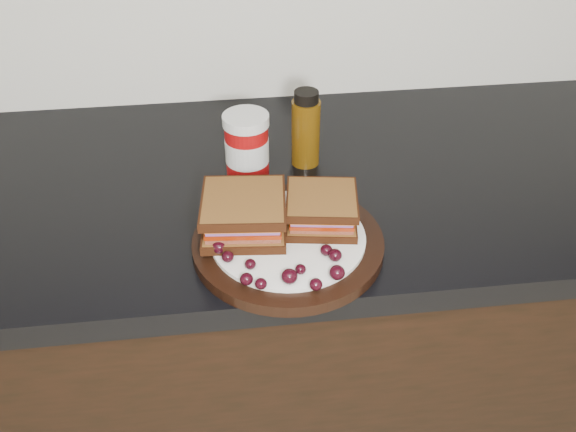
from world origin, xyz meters
name	(u,v)px	position (x,y,z in m)	size (l,w,h in m)	color
base_cabinets	(214,366)	(0.00, 1.70, 0.43)	(3.96, 0.58, 0.86)	black
countertop	(195,193)	(0.00, 1.70, 0.88)	(3.98, 0.60, 0.04)	black
plate	(288,244)	(0.14, 1.51, 0.91)	(0.28, 0.28, 0.02)	black
sandwich_left	(244,214)	(0.07, 1.54, 0.95)	(0.12, 0.12, 0.05)	brown
sandwich_right	(322,209)	(0.19, 1.54, 0.95)	(0.10, 0.10, 0.05)	brown
grape_0	(228,257)	(0.05, 1.47, 0.93)	(0.02, 0.02, 0.02)	black
grape_1	(250,264)	(0.08, 1.45, 0.93)	(0.02, 0.02, 0.01)	black
grape_2	(247,279)	(0.07, 1.42, 0.93)	(0.02, 0.02, 0.02)	black
grape_3	(261,284)	(0.09, 1.41, 0.93)	(0.02, 0.02, 0.02)	black
grape_4	(289,276)	(0.13, 1.42, 0.93)	(0.02, 0.02, 0.02)	black
grape_5	(301,269)	(0.14, 1.43, 0.93)	(0.02, 0.02, 0.01)	black
grape_6	(316,284)	(0.16, 1.40, 0.93)	(0.02, 0.02, 0.02)	black
grape_7	(337,273)	(0.19, 1.42, 0.93)	(0.02, 0.02, 0.02)	black
grape_8	(335,255)	(0.19, 1.45, 0.93)	(0.02, 0.02, 0.02)	black
grape_9	(326,250)	(0.18, 1.47, 0.93)	(0.02, 0.02, 0.02)	black
grape_10	(349,234)	(0.22, 1.50, 0.93)	(0.02, 0.02, 0.02)	black
grape_11	(340,230)	(0.21, 1.51, 0.93)	(0.02, 0.02, 0.02)	black
grape_12	(342,222)	(0.22, 1.53, 0.93)	(0.02, 0.02, 0.02)	black
grape_13	(332,205)	(0.21, 1.57, 0.93)	(0.02, 0.02, 0.02)	black
grape_14	(254,207)	(0.09, 1.58, 0.93)	(0.02, 0.02, 0.01)	black
grape_15	(253,221)	(0.09, 1.54, 0.93)	(0.02, 0.02, 0.02)	black
grape_16	(228,226)	(0.05, 1.54, 0.93)	(0.02, 0.02, 0.01)	black
grape_17	(242,229)	(0.07, 1.53, 0.93)	(0.02, 0.02, 0.02)	black
grape_18	(219,247)	(0.04, 1.49, 0.93)	(0.02, 0.02, 0.02)	black
grape_19	(243,211)	(0.07, 1.57, 0.93)	(0.02, 0.02, 0.02)	black
grape_20	(258,231)	(0.09, 1.52, 0.93)	(0.02, 0.02, 0.02)	black
grape_21	(252,234)	(0.08, 1.52, 0.93)	(0.02, 0.02, 0.02)	black
condiment_jar	(247,145)	(0.09, 1.72, 0.96)	(0.08, 0.08, 0.11)	#9B0B0C
oil_bottle	(306,128)	(0.19, 1.74, 0.97)	(0.05, 0.05, 0.14)	#4F3107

